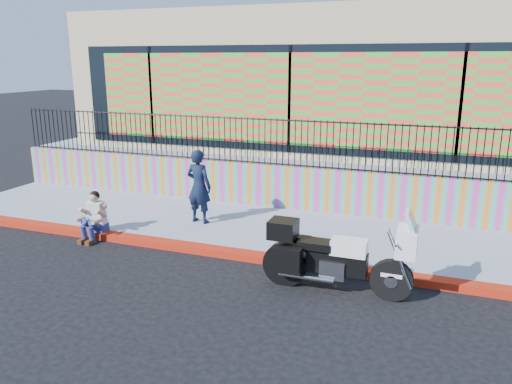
% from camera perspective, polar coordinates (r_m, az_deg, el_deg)
% --- Properties ---
extents(ground, '(90.00, 90.00, 0.00)m').
position_cam_1_polar(ground, '(10.23, -3.08, -7.37)').
color(ground, black).
rests_on(ground, ground).
extents(red_curb, '(16.00, 0.30, 0.15)m').
position_cam_1_polar(red_curb, '(10.20, -3.09, -6.98)').
color(red_curb, '#B11A0C').
rests_on(red_curb, ground).
extents(sidewalk, '(16.00, 3.00, 0.15)m').
position_cam_1_polar(sidewalk, '(11.64, 0.14, -4.15)').
color(sidewalk, '#9096AD').
rests_on(sidewalk, ground).
extents(mural_wall, '(16.00, 0.20, 1.10)m').
position_cam_1_polar(mural_wall, '(12.91, 2.59, 0.66)').
color(mural_wall, '#D53896').
rests_on(mural_wall, sidewalk).
extents(metal_fence, '(15.80, 0.04, 1.20)m').
position_cam_1_polar(metal_fence, '(12.68, 2.65, 5.71)').
color(metal_fence, black).
rests_on(metal_fence, mural_wall).
extents(elevated_platform, '(16.00, 10.00, 1.25)m').
position_cam_1_polar(elevated_platform, '(17.74, 7.65, 4.23)').
color(elevated_platform, '#9096AD').
rests_on(elevated_platform, ground).
extents(storefront_building, '(14.00, 8.06, 4.00)m').
position_cam_1_polar(storefront_building, '(17.24, 7.79, 12.70)').
color(storefront_building, tan).
rests_on(storefront_building, elevated_platform).
extents(police_motorcycle, '(2.54, 0.84, 1.58)m').
position_cam_1_polar(police_motorcycle, '(8.64, 8.95, -7.13)').
color(police_motorcycle, black).
rests_on(police_motorcycle, ground).
extents(police_officer, '(0.69, 0.50, 1.74)m').
position_cam_1_polar(police_officer, '(11.67, -6.54, 0.65)').
color(police_officer, black).
rests_on(police_officer, sidewalk).
extents(seated_man, '(0.54, 0.71, 1.06)m').
position_cam_1_polar(seated_man, '(11.55, -18.17, -3.12)').
color(seated_man, navy).
rests_on(seated_man, ground).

